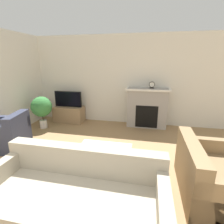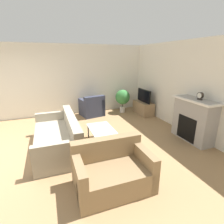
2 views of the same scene
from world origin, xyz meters
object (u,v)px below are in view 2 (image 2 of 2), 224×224
at_px(couch_loveseat, 112,172).
at_px(potted_plant, 123,98).
at_px(mantel_clock, 200,96).
at_px(couch_sectional, 59,138).
at_px(armchair_by_window, 92,108).
at_px(tv, 144,96).
at_px(coffee_table, 101,130).

height_order(couch_loveseat, potted_plant, potted_plant).
xyz_separation_m(potted_plant, mantel_clock, (3.11, 0.79, 0.64)).
height_order(couch_sectional, armchair_by_window, same).
bearing_deg(armchair_by_window, potted_plant, 166.85).
bearing_deg(mantel_clock, tv, -177.85).
distance_m(coffee_table, mantel_clock, 2.70).
height_order(coffee_table, potted_plant, potted_plant).
distance_m(potted_plant, mantel_clock, 3.27).
height_order(couch_sectional, potted_plant, potted_plant).
distance_m(tv, armchair_by_window, 2.10).
distance_m(couch_loveseat, mantel_clock, 3.02).
distance_m(couch_loveseat, coffee_table, 1.71).
relative_size(couch_loveseat, potted_plant, 1.38).
height_order(potted_plant, mantel_clock, mantel_clock).
bearing_deg(couch_loveseat, potted_plant, 64.00).
height_order(couch_loveseat, coffee_table, couch_loveseat).
bearing_deg(coffee_table, armchair_by_window, 171.95).
bearing_deg(potted_plant, couch_loveseat, -26.00).
height_order(couch_sectional, couch_loveseat, same).
distance_m(tv, couch_loveseat, 4.37).
bearing_deg(couch_loveseat, mantel_clock, 17.64).
relative_size(tv, couch_sectional, 0.41).
height_order(tv, mantel_clock, mantel_clock).
xyz_separation_m(tv, potted_plant, (-0.51, -0.69, -0.13)).
xyz_separation_m(couch_loveseat, armchair_by_window, (-4.02, 0.65, 0.01)).
height_order(couch_sectional, mantel_clock, mantel_clock).
relative_size(armchair_by_window, mantel_clock, 4.80).
relative_size(couch_sectional, mantel_clock, 11.30).
relative_size(couch_loveseat, armchair_by_window, 1.39).
xyz_separation_m(couch_loveseat, potted_plant, (-3.98, 1.94, 0.33)).
bearing_deg(coffee_table, couch_loveseat, -10.80).
relative_size(coffee_table, mantel_clock, 4.94).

